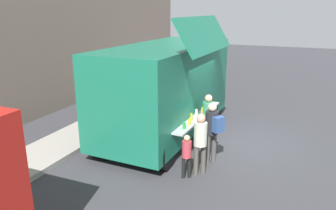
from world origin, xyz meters
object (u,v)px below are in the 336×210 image
at_px(food_truck_main, 167,87).
at_px(child_near_queue, 187,153).
at_px(customer_rear_waiting, 200,139).
at_px(customer_front_ordering, 208,116).
at_px(customer_mid_with_backpack, 213,127).
at_px(trash_bin, 157,88).

xyz_separation_m(food_truck_main, child_near_queue, (-2.65, -1.68, -0.97)).
relative_size(customer_rear_waiting, child_near_queue, 1.41).
distance_m(food_truck_main, customer_front_ordering, 1.80).
bearing_deg(customer_rear_waiting, customer_mid_with_backpack, -55.05).
xyz_separation_m(customer_front_ordering, customer_rear_waiting, (-1.81, -0.34, -0.00)).
relative_size(food_truck_main, trash_bin, 6.38).
bearing_deg(customer_rear_waiting, customer_front_ordering, -35.97).
distance_m(food_truck_main, child_near_queue, 3.28).
xyz_separation_m(trash_bin, customer_mid_with_backpack, (-5.67, -4.36, 0.59)).
height_order(customer_front_ordering, customer_mid_with_backpack, customer_mid_with_backpack).
bearing_deg(trash_bin, child_near_queue, -149.33).
relative_size(customer_front_ordering, customer_rear_waiting, 1.01).
bearing_deg(trash_bin, customer_mid_with_backpack, -142.46).
distance_m(customer_mid_with_backpack, child_near_queue, 1.19).
distance_m(trash_bin, customer_mid_with_backpack, 7.18).
height_order(food_truck_main, customer_rear_waiting, food_truck_main).
bearing_deg(customer_front_ordering, trash_bin, -31.00).
xyz_separation_m(customer_front_ordering, child_near_queue, (-2.13, -0.09, -0.29)).
xyz_separation_m(food_truck_main, trash_bin, (4.10, 2.32, -1.18)).
xyz_separation_m(trash_bin, child_near_queue, (-6.74, -4.00, 0.22)).
height_order(trash_bin, customer_mid_with_backpack, customer_mid_with_backpack).
distance_m(food_truck_main, customer_rear_waiting, 3.09).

